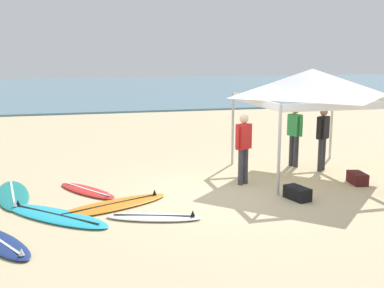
{
  "coord_description": "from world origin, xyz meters",
  "views": [
    {
      "loc": [
        -3.4,
        -9.8,
        3.14
      ],
      "look_at": [
        -0.63,
        1.03,
        1.0
      ],
      "focal_mm": 44.54,
      "sensor_mm": 36.0,
      "label": 1
    }
  ],
  "objects_px": {
    "gear_bag_by_pole": "(297,193)",
    "person_black": "(323,135)",
    "surfboard_teal": "(13,195)",
    "surfboard_orange": "(112,205)",
    "surfboard_cyan": "(55,216)",
    "surfboard_white": "(154,217)",
    "canopy_tent": "(312,83)",
    "surfboard_navy": "(1,243)",
    "surfboard_red": "(87,191)",
    "person_red": "(244,144)",
    "gear_bag_near_tent": "(357,178)",
    "person_green": "(295,132)"
  },
  "relations": [
    {
      "from": "surfboard_red",
      "to": "person_green",
      "type": "relative_size",
      "value": 1.08
    },
    {
      "from": "surfboard_teal",
      "to": "person_red",
      "type": "bearing_deg",
      "value": -3.41
    },
    {
      "from": "surfboard_teal",
      "to": "surfboard_orange",
      "type": "xyz_separation_m",
      "value": [
        2.08,
        -1.3,
        -0.0
      ]
    },
    {
      "from": "person_red",
      "to": "surfboard_teal",
      "type": "bearing_deg",
      "value": 176.59
    },
    {
      "from": "surfboard_red",
      "to": "surfboard_navy",
      "type": "relative_size",
      "value": 0.95
    },
    {
      "from": "surfboard_white",
      "to": "surfboard_teal",
      "type": "bearing_deg",
      "value": 141.48
    },
    {
      "from": "surfboard_cyan",
      "to": "surfboard_teal",
      "type": "xyz_separation_m",
      "value": [
        -0.95,
        1.68,
        0.0
      ]
    },
    {
      "from": "surfboard_teal",
      "to": "person_red",
      "type": "distance_m",
      "value": 5.41
    },
    {
      "from": "surfboard_orange",
      "to": "person_green",
      "type": "height_order",
      "value": "person_green"
    },
    {
      "from": "person_red",
      "to": "person_green",
      "type": "distance_m",
      "value": 2.44
    },
    {
      "from": "surfboard_red",
      "to": "person_red",
      "type": "xyz_separation_m",
      "value": [
        3.7,
        -0.23,
        0.95
      ]
    },
    {
      "from": "surfboard_white",
      "to": "person_green",
      "type": "height_order",
      "value": "person_green"
    },
    {
      "from": "person_black",
      "to": "person_red",
      "type": "relative_size",
      "value": 1.0
    },
    {
      "from": "person_black",
      "to": "person_red",
      "type": "xyz_separation_m",
      "value": [
        -2.54,
        -0.77,
        0.0
      ]
    },
    {
      "from": "surfboard_white",
      "to": "person_black",
      "type": "distance_m",
      "value": 5.8
    },
    {
      "from": "surfboard_red",
      "to": "surfboard_white",
      "type": "xyz_separation_m",
      "value": [
        1.19,
        -2.15,
        0.0
      ]
    },
    {
      "from": "person_red",
      "to": "person_black",
      "type": "bearing_deg",
      "value": 16.8
    },
    {
      "from": "surfboard_navy",
      "to": "surfboard_white",
      "type": "bearing_deg",
      "value": 13.06
    },
    {
      "from": "canopy_tent",
      "to": "gear_bag_near_tent",
      "type": "distance_m",
      "value": 2.63
    },
    {
      "from": "surfboard_cyan",
      "to": "gear_bag_near_tent",
      "type": "bearing_deg",
      "value": 5.63
    },
    {
      "from": "surfboard_red",
      "to": "person_black",
      "type": "bearing_deg",
      "value": 4.9
    },
    {
      "from": "surfboard_teal",
      "to": "surfboard_navy",
      "type": "relative_size",
      "value": 1.3
    },
    {
      "from": "surfboard_orange",
      "to": "gear_bag_near_tent",
      "type": "bearing_deg",
      "value": 3.07
    },
    {
      "from": "surfboard_cyan",
      "to": "surfboard_white",
      "type": "distance_m",
      "value": 1.93
    },
    {
      "from": "surfboard_cyan",
      "to": "surfboard_orange",
      "type": "xyz_separation_m",
      "value": [
        1.13,
        0.38,
        0.0
      ]
    },
    {
      "from": "canopy_tent",
      "to": "person_black",
      "type": "relative_size",
      "value": 1.9
    },
    {
      "from": "person_green",
      "to": "gear_bag_by_pole",
      "type": "bearing_deg",
      "value": -114.59
    },
    {
      "from": "surfboard_cyan",
      "to": "surfboard_red",
      "type": "xyz_separation_m",
      "value": [
        0.66,
        1.6,
        0.0
      ]
    },
    {
      "from": "gear_bag_by_pole",
      "to": "person_black",
      "type": "bearing_deg",
      "value": 50.71
    },
    {
      "from": "surfboard_white",
      "to": "person_black",
      "type": "height_order",
      "value": "person_black"
    },
    {
      "from": "surfboard_red",
      "to": "person_black",
      "type": "relative_size",
      "value": 1.08
    },
    {
      "from": "surfboard_cyan",
      "to": "gear_bag_near_tent",
      "type": "relative_size",
      "value": 3.9
    },
    {
      "from": "surfboard_teal",
      "to": "surfboard_white",
      "type": "xyz_separation_m",
      "value": [
        2.81,
        -2.23,
        0.0
      ]
    },
    {
      "from": "surfboard_cyan",
      "to": "surfboard_teal",
      "type": "bearing_deg",
      "value": 119.61
    },
    {
      "from": "surfboard_cyan",
      "to": "surfboard_orange",
      "type": "bearing_deg",
      "value": 18.56
    },
    {
      "from": "surfboard_orange",
      "to": "gear_bag_by_pole",
      "type": "xyz_separation_m",
      "value": [
        3.96,
        -0.48,
        0.1
      ]
    },
    {
      "from": "canopy_tent",
      "to": "surfboard_orange",
      "type": "relative_size",
      "value": 1.23
    },
    {
      "from": "person_black",
      "to": "person_green",
      "type": "relative_size",
      "value": 1.0
    },
    {
      "from": "canopy_tent",
      "to": "surfboard_white",
      "type": "distance_m",
      "value": 5.64
    },
    {
      "from": "surfboard_teal",
      "to": "gear_bag_by_pole",
      "type": "xyz_separation_m",
      "value": [
        6.04,
        -1.78,
        0.1
      ]
    },
    {
      "from": "surfboard_red",
      "to": "surfboard_orange",
      "type": "bearing_deg",
      "value": -69.14
    },
    {
      "from": "gear_bag_near_tent",
      "to": "gear_bag_by_pole",
      "type": "relative_size",
      "value": 1.0
    },
    {
      "from": "surfboard_cyan",
      "to": "surfboard_white",
      "type": "bearing_deg",
      "value": -16.63
    },
    {
      "from": "person_black",
      "to": "canopy_tent",
      "type": "bearing_deg",
      "value": -154.14
    },
    {
      "from": "surfboard_teal",
      "to": "surfboard_red",
      "type": "relative_size",
      "value": 1.37
    },
    {
      "from": "surfboard_navy",
      "to": "surfboard_teal",
      "type": "bearing_deg",
      "value": 92.27
    },
    {
      "from": "surfboard_cyan",
      "to": "surfboard_navy",
      "type": "bearing_deg",
      "value": -125.56
    },
    {
      "from": "person_green",
      "to": "surfboard_navy",
      "type": "bearing_deg",
      "value": -151.56
    },
    {
      "from": "surfboard_navy",
      "to": "gear_bag_by_pole",
      "type": "xyz_separation_m",
      "value": [
        5.93,
        1.08,
        0.1
      ]
    },
    {
      "from": "canopy_tent",
      "to": "person_red",
      "type": "distance_m",
      "value": 2.5
    }
  ]
}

